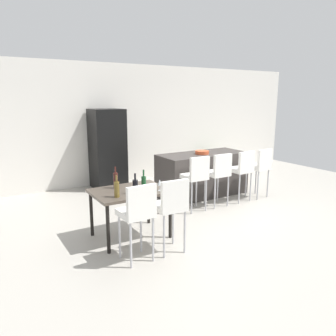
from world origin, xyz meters
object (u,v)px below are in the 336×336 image
(refrigerator, at_px, (108,149))
(wine_bottle_corner, at_px, (135,186))
(bar_chair_left, at_px, (196,175))
(wine_glass_middle, at_px, (160,183))
(kitchen_island, at_px, (202,174))
(dining_table, at_px, (130,195))
(dining_chair_near, at_px, (138,211))
(bar_chair_far, at_px, (260,165))
(wine_bottle_near, at_px, (144,184))
(wine_bottle_left, at_px, (117,189))
(bar_chair_middle, at_px, (219,171))
(dining_chair_far, at_px, (171,204))
(potted_plant, at_px, (212,160))
(wine_bottle_end, at_px, (116,180))
(fruit_bowl, at_px, (202,152))
(bar_chair_right, at_px, (242,168))

(refrigerator, bearing_deg, wine_bottle_corner, -104.05)
(bar_chair_left, bearing_deg, wine_glass_middle, -149.80)
(kitchen_island, height_order, wine_glass_middle, kitchen_island)
(bar_chair_left, bearing_deg, dining_table, -164.60)
(dining_chair_near, bearing_deg, kitchen_island, 38.12)
(kitchen_island, distance_m, bar_chair_left, 1.11)
(bar_chair_far, bearing_deg, kitchen_island, 139.22)
(wine_bottle_corner, bearing_deg, wine_bottle_near, -14.41)
(wine_bottle_left, distance_m, refrigerator, 3.27)
(bar_chair_middle, height_order, dining_table, bar_chair_middle)
(wine_glass_middle, bearing_deg, dining_chair_near, -140.18)
(dining_chair_far, bearing_deg, bar_chair_left, 42.78)
(kitchen_island, distance_m, potted_plant, 2.29)
(wine_bottle_end, bearing_deg, wine_bottle_left, -110.58)
(dining_table, distance_m, dining_chair_far, 0.81)
(dining_table, bearing_deg, refrigerator, 75.11)
(wine_bottle_left, distance_m, wine_bottle_corner, 0.30)
(dining_table, distance_m, fruit_bowl, 2.53)
(dining_chair_far, relative_size, wine_bottle_near, 3.06)
(wine_bottle_end, xyz_separation_m, potted_plant, (4.01, 2.63, -0.51))
(wine_bottle_corner, bearing_deg, bar_chair_right, 13.05)
(dining_chair_far, distance_m, potted_plant, 5.14)
(bar_chair_left, height_order, potted_plant, bar_chair_left)
(bar_chair_left, distance_m, wine_bottle_end, 1.69)
(bar_chair_far, relative_size, dining_chair_near, 1.00)
(fruit_bowl, bearing_deg, wine_bottle_end, -158.21)
(refrigerator, height_order, potted_plant, refrigerator)
(dining_table, height_order, wine_bottle_near, wine_bottle_near)
(bar_chair_far, relative_size, refrigerator, 0.57)
(dining_table, distance_m, refrigerator, 2.97)
(kitchen_island, relative_size, wine_bottle_near, 5.66)
(bar_chair_right, bearing_deg, potted_plant, 64.02)
(bar_chair_left, height_order, wine_glass_middle, bar_chair_left)
(dining_table, distance_m, wine_glass_middle, 0.49)
(wine_bottle_left, bearing_deg, potted_plant, 36.41)
(bar_chair_left, distance_m, dining_chair_far, 1.76)
(bar_chair_middle, relative_size, wine_bottle_end, 3.17)
(bar_chair_left, distance_m, refrigerator, 2.57)
(dining_chair_far, bearing_deg, bar_chair_middle, 33.11)
(dining_chair_far, bearing_deg, kitchen_island, 44.29)
(bar_chair_left, bearing_deg, wine_bottle_corner, -157.95)
(wine_bottle_end, bearing_deg, fruit_bowl, 21.79)
(bar_chair_right, bearing_deg, wine_bottle_corner, -166.95)
(bar_chair_left, height_order, wine_bottle_corner, bar_chair_left)
(kitchen_island, relative_size, dining_table, 1.75)
(bar_chair_middle, bearing_deg, refrigerator, 118.35)
(wine_bottle_left, relative_size, wine_bottle_near, 0.91)
(wine_bottle_near, bearing_deg, dining_chair_far, -76.22)
(dining_chair_near, xyz_separation_m, potted_plant, (4.12, 3.62, -0.34))
(bar_chair_far, distance_m, dining_chair_near, 3.65)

